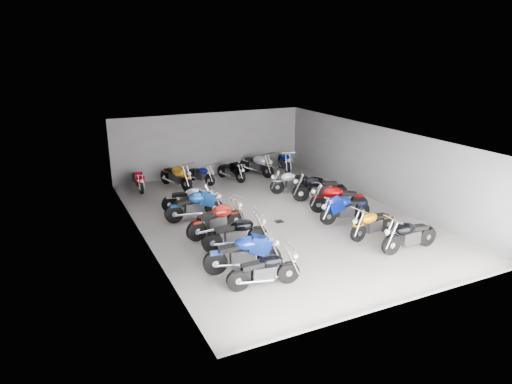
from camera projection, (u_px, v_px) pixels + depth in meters
ground at (273, 217)px, 17.82m from camera, size 14.00×14.00×0.00m
wall_back at (210, 144)px, 23.34m from camera, size 10.00×0.10×3.20m
wall_left at (142, 196)px, 15.28m from camera, size 0.10×14.00×3.20m
wall_right at (378, 164)px, 19.38m from camera, size 0.10×14.00×3.20m
ceiling at (274, 136)px, 16.84m from camera, size 10.00×14.00×0.04m
drain_grate at (279, 221)px, 17.39m from camera, size 0.32×0.32×0.01m
motorcycle_left_a at (265, 270)px, 12.54m from camera, size 2.10×0.51×0.93m
motorcycle_left_b at (244, 253)px, 13.42m from camera, size 2.34×0.66×1.04m
motorcycle_left_c at (236, 233)px, 14.91m from camera, size 2.25×0.51×0.99m
motorcycle_left_d at (217, 220)px, 16.02m from camera, size 2.33×0.72×1.04m
motorcycle_left_e at (195, 206)px, 17.46m from camera, size 2.32×0.44×1.02m
motorcycle_left_f at (189, 199)px, 18.31m from camera, size 2.08×0.92×0.96m
motorcycle_right_a at (409, 235)px, 14.79m from camera, size 2.22×0.43×0.98m
motorcycle_right_b at (373, 223)px, 15.85m from camera, size 2.10×0.53×0.93m
motorcycle_right_c at (345, 209)px, 17.23m from camera, size 2.17×0.44×0.95m
motorcycle_right_d at (338, 199)px, 18.22m from camera, size 2.23×1.05×1.03m
motorcycle_right_e at (319, 188)px, 19.54m from camera, size 2.26×1.09×1.05m
motorcycle_right_f at (292, 182)px, 20.66m from camera, size 2.14×0.64×0.95m
motorcycle_back_a at (138, 180)px, 21.07m from camera, size 0.37×1.95×0.86m
motorcycle_back_b at (176, 176)px, 21.38m from camera, size 0.93×2.29×1.05m
motorcycle_back_c at (201, 174)px, 22.09m from camera, size 0.90×1.79×0.84m
motorcycle_back_d at (232, 171)px, 22.63m from camera, size 0.76×1.95×0.88m
motorcycle_back_e at (257, 165)px, 23.51m from camera, size 0.95×2.23×1.02m
motorcycle_back_f at (284, 162)px, 24.20m from camera, size 0.71×2.15×0.96m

